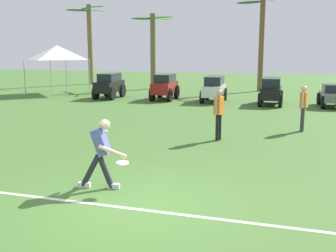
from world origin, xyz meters
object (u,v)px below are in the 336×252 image
object	(u,v)px
teammate_near_sideline	(219,110)
parked_car_slot_a	(109,85)
frisbee_thrower	(101,150)
parked_car_slot_c	(214,88)
palm_tree_left_of_centre	(153,45)
event_tent	(57,52)
teammate_midfield	(303,104)
parked_car_slot_e	(331,95)
parked_car_slot_b	(165,86)
palm_tree_far_left	(90,39)
parked_car_slot_d	(271,90)
palm_tree_right_of_centre	(262,32)
frisbee_in_flight	(122,163)

from	to	relation	value
teammate_near_sideline	parked_car_slot_a	bearing A→B (deg)	131.01
frisbee_thrower	parked_car_slot_c	size ratio (longest dim) A/B	0.59
palm_tree_left_of_centre	event_tent	world-z (taller)	palm_tree_left_of_centre
teammate_midfield	parked_car_slot_e	world-z (taller)	teammate_midfield
parked_car_slot_b	palm_tree_far_left	distance (m)	11.89
parked_car_slot_d	palm_tree_left_of_centre	size ratio (longest dim) A/B	0.48
teammate_midfield	event_tent	world-z (taller)	event_tent
teammate_near_sideline	parked_car_slot_c	distance (m)	9.45
palm_tree_right_of_centre	palm_tree_far_left	bearing A→B (deg)	172.59
parked_car_slot_a	palm_tree_left_of_centre	world-z (taller)	palm_tree_left_of_centre
teammate_midfield	parked_car_slot_a	xyz separation A→B (m)	(-10.39, 6.85, -0.20)
teammate_near_sideline	palm_tree_far_left	world-z (taller)	palm_tree_far_left
parked_car_slot_a	parked_car_slot_e	size ratio (longest dim) A/B	1.06
parked_car_slot_a	parked_car_slot_b	world-z (taller)	same
frisbee_thrower	event_tent	world-z (taller)	event_tent
teammate_midfield	event_tent	distance (m)	16.57
palm_tree_left_of_centre	palm_tree_far_left	bearing A→B (deg)	159.27
parked_car_slot_c	parked_car_slot_e	size ratio (longest dim) A/B	1.08
teammate_midfield	parked_car_slot_c	distance (m)	8.29
frisbee_thrower	parked_car_slot_a	world-z (taller)	frisbee_thrower
frisbee_in_flight	teammate_near_sideline	xyz separation A→B (m)	(0.95, 5.28, 0.34)
parked_car_slot_c	event_tent	world-z (taller)	event_tent
parked_car_slot_d	palm_tree_far_left	bearing A→B (deg)	149.97
teammate_midfield	parked_car_slot_d	bearing A→B (deg)	102.31
parked_car_slot_d	palm_tree_left_of_centre	distance (m)	10.49
parked_car_slot_c	palm_tree_right_of_centre	world-z (taller)	palm_tree_right_of_centre
palm_tree_far_left	teammate_midfield	bearing A→B (deg)	-43.58
frisbee_in_flight	parked_car_slot_d	distance (m)	14.37
parked_car_slot_c	palm_tree_far_left	bearing A→B (deg)	144.89
teammate_near_sideline	palm_tree_left_of_centre	size ratio (longest dim) A/B	0.31
palm_tree_left_of_centre	parked_car_slot_b	bearing A→B (deg)	-65.07
parked_car_slot_b	teammate_midfield	bearing A→B (deg)	-44.72
frisbee_in_flight	event_tent	bearing A→B (deg)	125.12
teammate_near_sideline	parked_car_slot_c	xyz separation A→B (m)	(-1.93, 9.24, -0.22)
teammate_near_sideline	parked_car_slot_d	bearing A→B (deg)	83.46
teammate_midfield	parked_car_slot_c	xyz separation A→B (m)	(-4.42, 7.01, -0.22)
parked_car_slot_d	event_tent	bearing A→B (deg)	174.07
palm_tree_left_of_centre	palm_tree_right_of_centre	bearing A→B (deg)	4.29
parked_car_slot_b	frisbee_thrower	bearing A→B (deg)	-77.44
palm_tree_far_left	parked_car_slot_a	bearing A→B (deg)	-56.69
teammate_near_sideline	event_tent	xyz separation A→B (m)	(-11.90, 10.29, 1.58)
palm_tree_right_of_centre	event_tent	bearing A→B (deg)	-156.26
frisbee_thrower	parked_car_slot_d	xyz separation A→B (m)	(2.48, 14.12, -0.08)
frisbee_thrower	palm_tree_far_left	xyz separation A→B (m)	(-11.76, 22.35, 2.64)
frisbee_in_flight	parked_car_slot_d	size ratio (longest dim) A/B	0.14
parked_car_slot_d	parked_car_slot_c	bearing A→B (deg)	174.28
parked_car_slot_b	frisbee_in_flight	bearing A→B (deg)	-75.64
teammate_midfield	parked_car_slot_a	size ratio (longest dim) A/B	0.65
parked_car_slot_d	event_tent	xyz separation A→B (m)	(-12.93, 1.34, 1.80)
palm_tree_right_of_centre	frisbee_thrower	bearing A→B (deg)	-93.74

